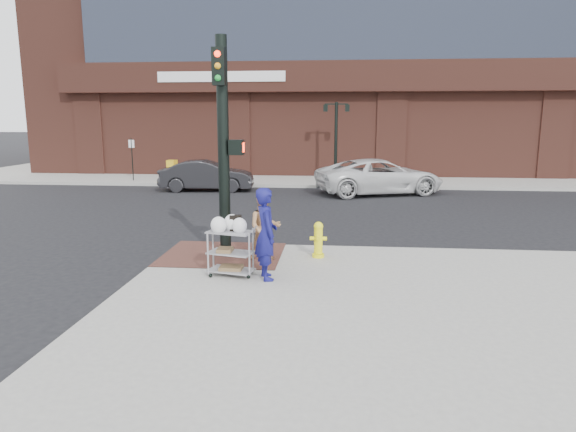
# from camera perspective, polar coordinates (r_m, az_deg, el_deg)

# --- Properties ---
(ground) EXTENTS (220.00, 220.00, 0.00)m
(ground) POSITION_cam_1_polar(r_m,az_deg,el_deg) (11.46, -5.29, -6.24)
(ground) COLOR black
(ground) RESTS_ON ground
(sidewalk_far) EXTENTS (65.00, 36.00, 0.15)m
(sidewalk_far) POSITION_cam_1_polar(r_m,az_deg,el_deg) (44.13, 19.21, 5.97)
(sidewalk_far) COLOR gray
(sidewalk_far) RESTS_ON ground
(brick_curb_ramp) EXTENTS (2.80, 2.40, 0.01)m
(brick_curb_ramp) POSITION_cam_1_polar(r_m,az_deg,el_deg) (12.38, -7.26, -4.23)
(brick_curb_ramp) COLOR #4A2B22
(brick_curb_ramp) RESTS_ON sidewalk_near
(lamp_post) EXTENTS (1.32, 0.22, 4.00)m
(lamp_post) POSITION_cam_1_polar(r_m,az_deg,el_deg) (26.77, 5.35, 9.21)
(lamp_post) COLOR black
(lamp_post) RESTS_ON sidewalk_far
(parking_sign) EXTENTS (0.05, 0.05, 2.20)m
(parking_sign) POSITION_cam_1_polar(r_m,az_deg,el_deg) (27.93, -16.92, 6.05)
(parking_sign) COLOR black
(parking_sign) RESTS_ON sidewalk_far
(traffic_signal_pole) EXTENTS (0.61, 0.51, 5.00)m
(traffic_signal_pole) POSITION_cam_1_polar(r_m,az_deg,el_deg) (11.82, -7.12, 8.21)
(traffic_signal_pole) COLOR black
(traffic_signal_pole) RESTS_ON sidewalk_near
(woman_blue) EXTENTS (0.65, 0.79, 1.86)m
(woman_blue) POSITION_cam_1_polar(r_m,az_deg,el_deg) (10.26, -2.45, -1.98)
(woman_blue) COLOR navy
(woman_blue) RESTS_ON sidewalk_near
(pedestrian_tan) EXTENTS (0.83, 0.70, 1.52)m
(pedestrian_tan) POSITION_cam_1_polar(r_m,az_deg,el_deg) (11.67, -2.61, -1.27)
(pedestrian_tan) COLOR #A6774E
(pedestrian_tan) RESTS_ON sidewalk_near
(sedan_dark) EXTENTS (4.44, 1.90, 1.42)m
(sedan_dark) POSITION_cam_1_polar(r_m,az_deg,el_deg) (24.32, -9.01, 4.46)
(sedan_dark) COLOR black
(sedan_dark) RESTS_ON ground
(minivan_white) EXTENTS (6.18, 4.31, 1.57)m
(minivan_white) POSITION_cam_1_polar(r_m,az_deg,el_deg) (23.32, 10.14, 4.34)
(minivan_white) COLOR silver
(minivan_white) RESTS_ON ground
(utility_cart) EXTENTS (1.00, 0.71, 1.26)m
(utility_cart) POSITION_cam_1_polar(r_m,az_deg,el_deg) (10.61, -6.38, -3.59)
(utility_cart) COLOR gray
(utility_cart) RESTS_ON sidewalk_near
(fire_hydrant) EXTENTS (0.40, 0.28, 0.85)m
(fire_hydrant) POSITION_cam_1_polar(r_m,az_deg,el_deg) (11.97, 3.39, -2.58)
(fire_hydrant) COLOR #FFF615
(fire_hydrant) RESTS_ON sidewalk_near
(newsbox_red) EXTENTS (0.50, 0.48, 0.96)m
(newsbox_red) POSITION_cam_1_polar(r_m,az_deg,el_deg) (26.83, -10.63, 4.82)
(newsbox_red) COLOR #A51220
(newsbox_red) RESTS_ON sidewalk_far
(newsbox_yellow) EXTENTS (0.53, 0.49, 1.06)m
(newsbox_yellow) POSITION_cam_1_polar(r_m,az_deg,el_deg) (27.49, -12.74, 4.99)
(newsbox_yellow) COLOR gold
(newsbox_yellow) RESTS_ON sidewalk_far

